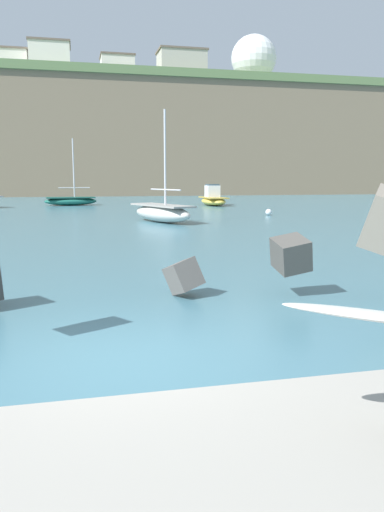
{
  "coord_description": "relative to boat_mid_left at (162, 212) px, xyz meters",
  "views": [
    {
      "loc": [
        -0.67,
        -7.05,
        2.62
      ],
      "look_at": [
        1.1,
        0.5,
        1.4
      ],
      "focal_mm": 34.99,
      "sensor_mm": 36.0,
      "label": 1
    }
  ],
  "objects": [
    {
      "name": "boat_mid_right",
      "position": [
        7.9,
        16.98,
        0.04
      ],
      "size": [
        2.04,
        5.08,
        2.02
      ],
      "color": "#EAC64C",
      "rests_on": "ground"
    },
    {
      "name": "station_building_annex",
      "position": [
        3.27,
        65.91,
        20.73
      ],
      "size": [
        6.15,
        5.61,
        6.36
      ],
      "color": "silver",
      "rests_on": "headland_bluff"
    },
    {
      "name": "headland_bluff",
      "position": [
        5.07,
        61.75,
        8.5
      ],
      "size": [
        105.68,
        37.95,
        18.12
      ],
      "color": "#847056",
      "rests_on": "ground"
    },
    {
      "name": "mooring_buoy_middle",
      "position": [
        8.29,
        3.72,
        -0.36
      ],
      "size": [
        0.44,
        0.44,
        0.44
      ],
      "color": "silver",
      "rests_on": "ground"
    },
    {
      "name": "ground_plane",
      "position": [
        -4.35,
        -22.42,
        -0.58
      ],
      "size": [
        400.0,
        400.0,
        0.0
      ],
      "primitive_type": "plane",
      "color": "#42707F"
    },
    {
      "name": "boat_mid_left",
      "position": [
        0.0,
        0.0,
        0.0
      ],
      "size": [
        3.54,
        5.89,
        6.51
      ],
      "color": "beige",
      "rests_on": "ground"
    },
    {
      "name": "station_building_central",
      "position": [
        -8.17,
        57.33,
        20.47
      ],
      "size": [
        6.56,
        6.1,
        5.84
      ],
      "color": "silver",
      "rests_on": "headland_bluff"
    },
    {
      "name": "boat_far_centre",
      "position": [
        -5.45,
        20.09,
        -0.12
      ],
      "size": [
        5.08,
        2.36,
        6.33
      ],
      "color": "#1E6656",
      "rests_on": "ground"
    },
    {
      "name": "station_building_west",
      "position": [
        -14.67,
        60.31,
        20.1
      ],
      "size": [
        6.13,
        5.29,
        5.1
      ],
      "color": "silver",
      "rests_on": "headland_bluff"
    },
    {
      "name": "radar_dome",
      "position": [
        29.95,
        67.31,
        24.63
      ],
      "size": [
        8.82,
        8.82,
        12.04
      ],
      "color": "silver",
      "rests_on": "headland_bluff"
    },
    {
      "name": "station_building_east",
      "position": [
        13.04,
        55.66,
        20.26
      ],
      "size": [
        8.0,
        5.6,
        5.42
      ],
      "color": "#B2ADA3",
      "rests_on": "headland_bluff"
    }
  ]
}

